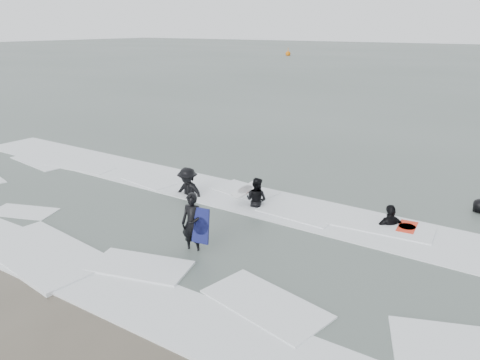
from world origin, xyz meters
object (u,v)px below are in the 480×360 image
Objects in this scene: surfer_right_near at (390,227)px; buoy at (288,54)px; surfer_breaker at (188,197)px; surfer_right_far at (478,214)px; surfer_centre at (193,252)px; surfer_wading at (256,207)px.

surfer_right_near is 82.61m from buoy.
surfer_breaker is 1.18× the size of surfer_right_far.
surfer_centre is 1.03× the size of buoy.
surfer_breaker is 1.18× the size of buoy.
surfer_breaker is (-2.53, -0.54, 0.00)m from surfer_wading.
surfer_right_near is at bearing -169.25° from surfer_wading.
buoy is (-42.08, 71.09, 0.42)m from surfer_right_near.
surfer_wading is at bearing -62.26° from buoy.
surfer_right_far is at bearing 37.89° from surfer_centre.
buoy is at bearing -106.62° from surfer_right_near.
surfer_right_near is 3.37m from surfer_right_far.
surfer_wading is 4.33m from surfer_right_near.
surfer_centre is 84.80m from buoy.
surfer_right_far is 81.43m from buoy.
surfer_right_far is at bearing -151.70° from surfer_wading.
surfer_centre is at bearing 2.65° from surfer_right_near.
surfer_wading is 7.23m from surfer_right_far.
surfer_centre reaches higher than surfer_wading.
buoy is at bearing 103.92° from surfer_centre.
surfer_breaker reaches higher than surfer_right_far.
surfer_centre reaches higher than surfer_right_far.
surfer_right_near is at bearing 37.04° from surfer_centre.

